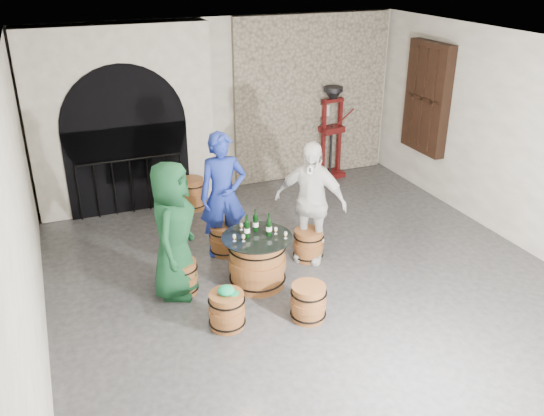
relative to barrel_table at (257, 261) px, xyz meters
name	(u,v)px	position (x,y,z in m)	size (l,w,h in m)	color
ground	(314,285)	(0.72, -0.33, -0.37)	(8.00, 8.00, 0.00)	#2D2D30
wall_back	(223,106)	(0.72, 3.67, 1.23)	(8.00, 8.00, 0.00)	silver
wall_left	(24,223)	(-2.78, -0.33, 1.23)	(8.00, 8.00, 0.00)	silver
wall_right	(529,146)	(4.22, -0.33, 1.23)	(8.00, 8.00, 0.00)	silver
ceiling	(322,51)	(0.72, -0.33, 2.83)	(8.00, 8.00, 0.00)	beige
stone_facing_panel	(311,98)	(2.52, 3.61, 1.23)	(3.20, 0.12, 3.18)	gray
arched_opening	(122,121)	(-1.18, 3.41, 1.21)	(3.10, 0.60, 3.19)	silver
shuttered_window	(427,98)	(4.10, 2.07, 1.43)	(0.23, 1.10, 2.00)	black
barrel_table	(257,261)	(0.00, 0.00, 0.00)	(0.96, 0.96, 0.75)	brown
barrel_stool_left	(181,277)	(-1.03, 0.20, -0.13)	(0.46, 0.46, 0.47)	brown
barrel_stool_far	(224,239)	(-0.15, 1.03, -0.13)	(0.46, 0.46, 0.47)	brown
barrel_stool_right	(308,245)	(0.97, 0.39, -0.13)	(0.46, 0.46, 0.47)	brown
barrel_stool_near_right	(308,302)	(0.31, -1.00, -0.13)	(0.46, 0.46, 0.47)	brown
barrel_stool_near_left	(227,310)	(-0.70, -0.78, -0.13)	(0.46, 0.46, 0.47)	brown
green_cap	(226,291)	(-0.69, -0.78, 0.15)	(0.25, 0.21, 0.11)	#0D9054
person_green	(173,231)	(-1.09, 0.21, 0.58)	(0.92, 0.60, 1.89)	#103C20
person_blue	(223,196)	(-0.15, 1.03, 0.59)	(0.70, 0.46, 1.92)	navy
person_white	(310,202)	(0.98, 0.40, 0.56)	(1.08, 0.45, 1.85)	silver
wine_bottle_left	(247,228)	(-0.12, 0.05, 0.51)	(0.08, 0.08, 0.32)	black
wine_bottle_center	(269,227)	(0.17, -0.02, 0.51)	(0.08, 0.08, 0.32)	black
wine_bottle_right	(256,222)	(0.05, 0.17, 0.51)	(0.08, 0.08, 0.32)	black
tasting_glass_a	(243,238)	(-0.21, -0.06, 0.42)	(0.05, 0.05, 0.10)	#C77E26
tasting_glass_b	(276,231)	(0.26, -0.02, 0.42)	(0.05, 0.05, 0.10)	#C77E26
tasting_glass_c	(241,227)	(-0.13, 0.27, 0.42)	(0.05, 0.05, 0.10)	#C77E26
tasting_glass_d	(269,225)	(0.25, 0.19, 0.42)	(0.05, 0.05, 0.10)	#C77E26
tasting_glass_e	(286,235)	(0.34, -0.20, 0.42)	(0.05, 0.05, 0.10)	#C77E26
tasting_glass_f	(234,238)	(-0.32, -0.01, 0.42)	(0.05, 0.05, 0.10)	#C77E26
side_barrel	(193,194)	(-0.16, 2.83, -0.08)	(0.43, 0.43, 0.58)	brown
corking_press	(332,125)	(2.86, 3.35, 0.71)	(0.78, 0.47, 1.85)	#53100D
control_box	(324,110)	(2.77, 3.53, 0.98)	(0.18, 0.10, 0.22)	silver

